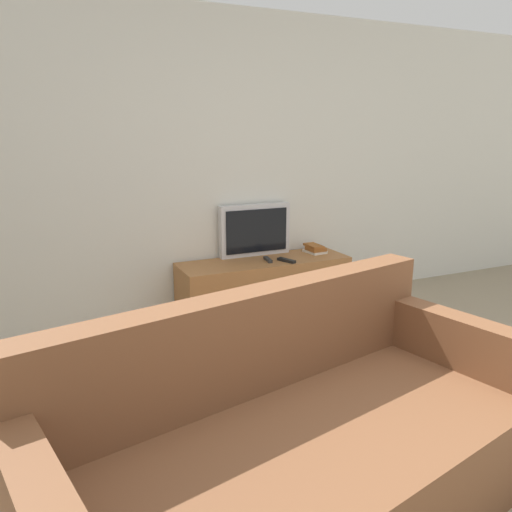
# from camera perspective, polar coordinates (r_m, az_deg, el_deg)

# --- Properties ---
(wall_back) EXTENTS (9.00, 0.06, 2.60)m
(wall_back) POSITION_cam_1_polar(r_m,az_deg,el_deg) (4.37, -5.49, 10.07)
(wall_back) COLOR silver
(wall_back) RESTS_ON ground_plane
(tv_stand) EXTENTS (1.52, 0.48, 0.50)m
(tv_stand) POSITION_cam_1_polar(r_m,az_deg,el_deg) (4.46, 0.95, -3.57)
(tv_stand) COLOR #9E6638
(tv_stand) RESTS_ON ground_plane
(television) EXTENTS (0.67, 0.09, 0.47)m
(television) POSITION_cam_1_polar(r_m,az_deg,el_deg) (4.51, -0.12, 2.99)
(television) COLOR silver
(television) RESTS_ON tv_stand
(couch) EXTENTS (2.30, 1.39, 0.92)m
(couch) POSITION_cam_1_polar(r_m,az_deg,el_deg) (2.23, 4.78, -21.66)
(couch) COLOR brown
(couch) RESTS_ON ground_plane
(book_stack) EXTENTS (0.17, 0.21, 0.08)m
(book_stack) POSITION_cam_1_polar(r_m,az_deg,el_deg) (4.67, 6.74, 0.80)
(book_stack) COLOR silver
(book_stack) RESTS_ON tv_stand
(remote_on_stand) EXTENTS (0.07, 0.17, 0.02)m
(remote_on_stand) POSITION_cam_1_polar(r_m,az_deg,el_deg) (4.35, 1.37, -0.41)
(remote_on_stand) COLOR #2D2D2D
(remote_on_stand) RESTS_ON tv_stand
(remote_secondary) EXTENTS (0.11, 0.19, 0.02)m
(remote_secondary) POSITION_cam_1_polar(r_m,az_deg,el_deg) (4.33, 3.50, -0.50)
(remote_secondary) COLOR black
(remote_secondary) RESTS_ON tv_stand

